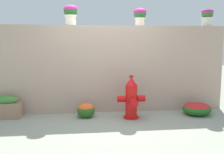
{
  "coord_description": "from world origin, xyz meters",
  "views": [
    {
      "loc": [
        -0.5,
        -4.77,
        1.51
      ],
      "look_at": [
        0.14,
        0.74,
        0.79
      ],
      "focal_mm": 40.76,
      "sensor_mm": 36.0,
      "label": 1
    }
  ],
  "objects_px": {
    "flower_bush_left": "(197,108)",
    "flower_bush_right": "(86,110)",
    "potted_plant_1": "(71,13)",
    "fire_hydrant": "(131,99)",
    "potted_plant_3": "(207,16)",
    "planter_box": "(5,107)",
    "potted_plant_2": "(140,15)"
  },
  "relations": [
    {
      "from": "potted_plant_1",
      "to": "planter_box",
      "type": "height_order",
      "value": "potted_plant_1"
    },
    {
      "from": "flower_bush_right",
      "to": "planter_box",
      "type": "relative_size",
      "value": 0.59
    },
    {
      "from": "potted_plant_1",
      "to": "flower_bush_left",
      "type": "height_order",
      "value": "potted_plant_1"
    },
    {
      "from": "potted_plant_1",
      "to": "flower_bush_right",
      "type": "height_order",
      "value": "potted_plant_1"
    },
    {
      "from": "potted_plant_3",
      "to": "planter_box",
      "type": "relative_size",
      "value": 0.65
    },
    {
      "from": "flower_bush_left",
      "to": "planter_box",
      "type": "xyz_separation_m",
      "value": [
        -4.02,
        0.21,
        0.08
      ]
    },
    {
      "from": "potted_plant_1",
      "to": "planter_box",
      "type": "distance_m",
      "value": 2.43
    },
    {
      "from": "potted_plant_2",
      "to": "potted_plant_3",
      "type": "height_order",
      "value": "potted_plant_3"
    },
    {
      "from": "potted_plant_1",
      "to": "fire_hydrant",
      "type": "xyz_separation_m",
      "value": [
        1.22,
        -0.76,
        -1.79
      ]
    },
    {
      "from": "potted_plant_2",
      "to": "flower_bush_left",
      "type": "distance_m",
      "value": 2.4
    },
    {
      "from": "potted_plant_3",
      "to": "potted_plant_2",
      "type": "bearing_deg",
      "value": 179.75
    },
    {
      "from": "planter_box",
      "to": "potted_plant_2",
      "type": "bearing_deg",
      "value": 8.29
    },
    {
      "from": "flower_bush_right",
      "to": "planter_box",
      "type": "xyz_separation_m",
      "value": [
        -1.65,
        0.13,
        0.07
      ]
    },
    {
      "from": "potted_plant_2",
      "to": "flower_bush_right",
      "type": "relative_size",
      "value": 1.07
    },
    {
      "from": "fire_hydrant",
      "to": "flower_bush_left",
      "type": "height_order",
      "value": "fire_hydrant"
    },
    {
      "from": "potted_plant_2",
      "to": "planter_box",
      "type": "relative_size",
      "value": 0.63
    },
    {
      "from": "potted_plant_2",
      "to": "flower_bush_left",
      "type": "relative_size",
      "value": 0.65
    },
    {
      "from": "potted_plant_1",
      "to": "fire_hydrant",
      "type": "bearing_deg",
      "value": -32.07
    },
    {
      "from": "flower_bush_left",
      "to": "planter_box",
      "type": "distance_m",
      "value": 4.02
    },
    {
      "from": "flower_bush_left",
      "to": "flower_bush_right",
      "type": "height_order",
      "value": "flower_bush_right"
    },
    {
      "from": "flower_bush_right",
      "to": "potted_plant_2",
      "type": "bearing_deg",
      "value": 23.87
    },
    {
      "from": "flower_bush_left",
      "to": "fire_hydrant",
      "type": "bearing_deg",
      "value": -176.7
    },
    {
      "from": "potted_plant_2",
      "to": "flower_bush_right",
      "type": "xyz_separation_m",
      "value": [
        -1.24,
        -0.55,
        -2.0
      ]
    },
    {
      "from": "potted_plant_1",
      "to": "potted_plant_3",
      "type": "bearing_deg",
      "value": -1.04
    },
    {
      "from": "fire_hydrant",
      "to": "flower_bush_right",
      "type": "distance_m",
      "value": 0.97
    },
    {
      "from": "fire_hydrant",
      "to": "flower_bush_right",
      "type": "height_order",
      "value": "fire_hydrant"
    },
    {
      "from": "planter_box",
      "to": "flower_bush_right",
      "type": "bearing_deg",
      "value": -4.4
    },
    {
      "from": "potted_plant_1",
      "to": "planter_box",
      "type": "bearing_deg",
      "value": -160.78
    },
    {
      "from": "flower_bush_left",
      "to": "planter_box",
      "type": "relative_size",
      "value": 0.97
    },
    {
      "from": "potted_plant_3",
      "to": "flower_bush_right",
      "type": "distance_m",
      "value": 3.5
    },
    {
      "from": "potted_plant_2",
      "to": "planter_box",
      "type": "xyz_separation_m",
      "value": [
        -2.88,
        -0.42,
        -1.93
      ]
    },
    {
      "from": "potted_plant_2",
      "to": "planter_box",
      "type": "height_order",
      "value": "potted_plant_2"
    }
  ]
}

